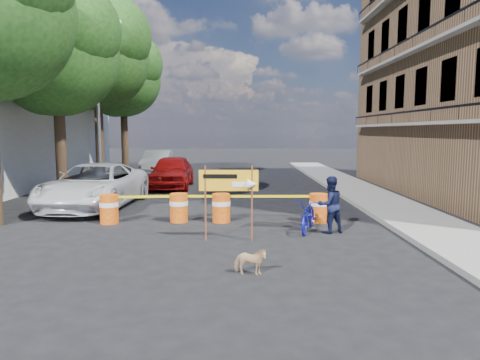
{
  "coord_description": "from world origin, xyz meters",
  "views": [
    {
      "loc": [
        0.59,
        -10.77,
        2.85
      ],
      "look_at": [
        0.63,
        2.76,
        1.3
      ],
      "focal_mm": 32.0,
      "sensor_mm": 36.0,
      "label": 1
    }
  ],
  "objects_px": {
    "barrel_far_right": "(318,207)",
    "sedan_red": "(172,171)",
    "bicycle": "(309,200)",
    "barrel_mid_left": "(179,207)",
    "detour_sign": "(237,186)",
    "pedestrian": "(330,205)",
    "barrel_far_left": "(109,208)",
    "suv_white": "(95,186)",
    "sedan_silver": "(158,162)",
    "dog": "(250,261)",
    "barrel_mid_right": "(221,207)"
  },
  "relations": [
    {
      "from": "bicycle",
      "to": "sedan_red",
      "type": "height_order",
      "value": "bicycle"
    },
    {
      "from": "barrel_mid_right",
      "to": "detour_sign",
      "type": "height_order",
      "value": "detour_sign"
    },
    {
      "from": "barrel_far_right",
      "to": "pedestrian",
      "type": "relative_size",
      "value": 0.56
    },
    {
      "from": "bicycle",
      "to": "barrel_far_right",
      "type": "bearing_deg",
      "value": 86.54
    },
    {
      "from": "barrel_mid_right",
      "to": "dog",
      "type": "relative_size",
      "value": 1.38
    },
    {
      "from": "dog",
      "to": "sedan_red",
      "type": "bearing_deg",
      "value": 24.46
    },
    {
      "from": "sedan_silver",
      "to": "bicycle",
      "type": "bearing_deg",
      "value": -67.95
    },
    {
      "from": "barrel_mid_left",
      "to": "detour_sign",
      "type": "xyz_separation_m",
      "value": [
        1.84,
        -2.36,
        0.98
      ]
    },
    {
      "from": "bicycle",
      "to": "sedan_silver",
      "type": "xyz_separation_m",
      "value": [
        -7.39,
        16.36,
        -0.11
      ]
    },
    {
      "from": "pedestrian",
      "to": "bicycle",
      "type": "bearing_deg",
      "value": -37.02
    },
    {
      "from": "dog",
      "to": "sedan_red",
      "type": "height_order",
      "value": "sedan_red"
    },
    {
      "from": "barrel_far_right",
      "to": "suv_white",
      "type": "bearing_deg",
      "value": 161.59
    },
    {
      "from": "bicycle",
      "to": "suv_white",
      "type": "height_order",
      "value": "bicycle"
    },
    {
      "from": "barrel_far_left",
      "to": "sedan_red",
      "type": "xyz_separation_m",
      "value": [
        0.63,
        8.49,
        0.35
      ]
    },
    {
      "from": "sedan_red",
      "to": "barrel_far_left",
      "type": "bearing_deg",
      "value": -95.73
    },
    {
      "from": "barrel_far_left",
      "to": "barrel_far_right",
      "type": "xyz_separation_m",
      "value": [
        6.53,
        0.19,
        0.0
      ]
    },
    {
      "from": "barrel_mid_left",
      "to": "barrel_mid_right",
      "type": "height_order",
      "value": "same"
    },
    {
      "from": "barrel_far_right",
      "to": "pedestrian",
      "type": "distance_m",
      "value": 1.47
    },
    {
      "from": "detour_sign",
      "to": "dog",
      "type": "relative_size",
      "value": 3.01
    },
    {
      "from": "barrel_mid_left",
      "to": "sedan_silver",
      "type": "height_order",
      "value": "sedan_silver"
    },
    {
      "from": "dog",
      "to": "suv_white",
      "type": "height_order",
      "value": "suv_white"
    },
    {
      "from": "barrel_far_left",
      "to": "barrel_far_right",
      "type": "height_order",
      "value": "same"
    },
    {
      "from": "barrel_far_right",
      "to": "detour_sign",
      "type": "distance_m",
      "value": 3.59
    },
    {
      "from": "sedan_silver",
      "to": "dog",
      "type": "bearing_deg",
      "value": -76.63
    },
    {
      "from": "barrel_far_left",
      "to": "dog",
      "type": "bearing_deg",
      "value": -48.56
    },
    {
      "from": "detour_sign",
      "to": "barrel_far_left",
      "type": "bearing_deg",
      "value": 152.29
    },
    {
      "from": "detour_sign",
      "to": "sedan_red",
      "type": "xyz_separation_m",
      "value": [
        -3.34,
        10.63,
        -0.63
      ]
    },
    {
      "from": "barrel_far_right",
      "to": "sedan_red",
      "type": "xyz_separation_m",
      "value": [
        -5.9,
        8.3,
        0.35
      ]
    },
    {
      "from": "suv_white",
      "to": "sedan_silver",
      "type": "distance_m",
      "value": 12.46
    },
    {
      "from": "bicycle",
      "to": "sedan_red",
      "type": "bearing_deg",
      "value": 138.01
    },
    {
      "from": "detour_sign",
      "to": "sedan_silver",
      "type": "height_order",
      "value": "detour_sign"
    },
    {
      "from": "barrel_far_right",
      "to": "bicycle",
      "type": "distance_m",
      "value": 1.43
    },
    {
      "from": "pedestrian",
      "to": "sedan_red",
      "type": "bearing_deg",
      "value": -78.38
    },
    {
      "from": "barrel_far_left",
      "to": "barrel_far_right",
      "type": "relative_size",
      "value": 1.0
    },
    {
      "from": "barrel_far_right",
      "to": "sedan_silver",
      "type": "relative_size",
      "value": 0.19
    },
    {
      "from": "barrel_mid_right",
      "to": "barrel_mid_left",
      "type": "bearing_deg",
      "value": 178.36
    },
    {
      "from": "detour_sign",
      "to": "pedestrian",
      "type": "distance_m",
      "value": 2.83
    },
    {
      "from": "barrel_mid_left",
      "to": "sedan_red",
      "type": "bearing_deg",
      "value": 100.31
    },
    {
      "from": "barrel_far_right",
      "to": "suv_white",
      "type": "relative_size",
      "value": 0.15
    },
    {
      "from": "suv_white",
      "to": "barrel_far_right",
      "type": "bearing_deg",
      "value": -15.08
    },
    {
      "from": "barrel_mid_right",
      "to": "bicycle",
      "type": "relative_size",
      "value": 0.5
    },
    {
      "from": "pedestrian",
      "to": "barrel_mid_right",
      "type": "bearing_deg",
      "value": -44.54
    },
    {
      "from": "dog",
      "to": "sedan_silver",
      "type": "distance_m",
      "value": 20.87
    },
    {
      "from": "barrel_far_left",
      "to": "barrel_mid_right",
      "type": "height_order",
      "value": "same"
    },
    {
      "from": "barrel_far_right",
      "to": "bicycle",
      "type": "height_order",
      "value": "bicycle"
    },
    {
      "from": "barrel_far_left",
      "to": "barrel_far_right",
      "type": "bearing_deg",
      "value": 1.63
    },
    {
      "from": "barrel_far_right",
      "to": "dog",
      "type": "xyz_separation_m",
      "value": [
        -2.28,
        -4.99,
        -0.2
      ]
    },
    {
      "from": "dog",
      "to": "barrel_far_left",
      "type": "bearing_deg",
      "value": 50.68
    },
    {
      "from": "dog",
      "to": "sedan_silver",
      "type": "xyz_separation_m",
      "value": [
        -5.62,
        20.09,
        0.51
      ]
    },
    {
      "from": "barrel_far_right",
      "to": "bicycle",
      "type": "bearing_deg",
      "value": -112.08
    }
  ]
}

